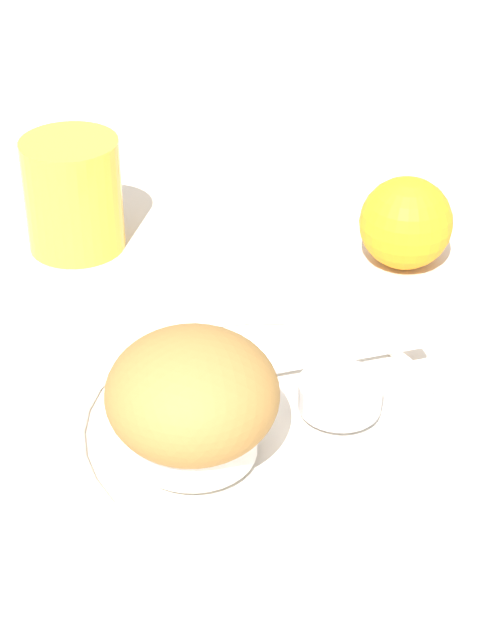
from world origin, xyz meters
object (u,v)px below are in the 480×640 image
Objects in this scene: orange_fruit at (406,223)px; muffin at (193,401)px; juice_glass at (73,195)px; butter_knife at (297,361)px.

muffin is at bearing -115.16° from orange_fruit.
juice_glass is (-0.26, -0.00, 0.01)m from orange_fruit.
orange_fruit is 0.79× the size of juice_glass.
butter_knife is 1.86× the size of juice_glass.
orange_fruit is at bearing 64.84° from muffin.
juice_glass is at bearing 117.66° from muffin.
juice_glass is (-0.19, 0.17, 0.02)m from butter_knife.
butter_knife is 0.18m from orange_fruit.
muffin is at bearing -62.34° from juice_glass.
orange_fruit is at bearing 0.55° from juice_glass.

